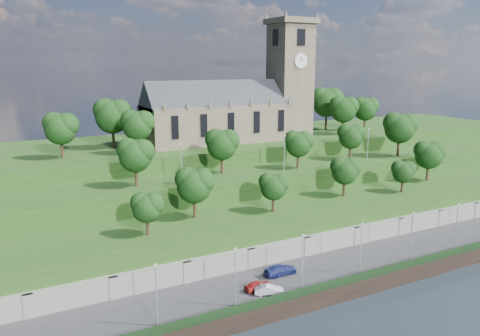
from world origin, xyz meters
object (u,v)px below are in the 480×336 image
car_left (258,286)px  church (238,105)px  car_right (280,270)px  car_middle (269,290)px

car_left → church: bearing=-25.4°
church → car_right: 45.35m
car_middle → car_right: (4.46, 4.26, 0.10)m
car_middle → car_right: size_ratio=0.77×
car_left → car_right: (5.12, 2.61, 0.08)m
car_left → car_middle: 1.77m
church → car_left: church is taller
church → car_right: bearing=-108.7°
car_middle → church: bearing=2.2°
church → car_middle: (-17.57, -42.90, -19.89)m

